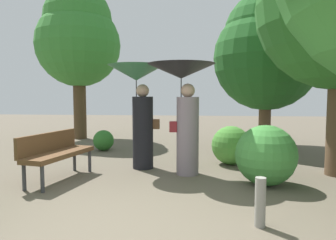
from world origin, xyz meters
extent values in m
plane|color=brown|center=(0.00, 0.00, 0.00)|extent=(40.00, 40.00, 0.00)
cylinder|color=black|center=(-0.46, 2.87, 0.73)|extent=(0.42, 0.42, 1.46)
sphere|color=tan|center=(-0.46, 2.87, 1.58)|extent=(0.26, 0.26, 0.26)
cylinder|color=#333338|center=(-0.59, 2.85, 1.37)|extent=(0.02, 0.02, 0.83)
cone|color=#33724C|center=(-0.59, 2.85, 1.94)|extent=(1.13, 1.13, 0.31)
cube|color=brown|center=(-0.20, 2.91, 0.90)|extent=(0.14, 0.10, 0.20)
cylinder|color=gray|center=(0.46, 2.47, 0.73)|extent=(0.42, 0.42, 1.45)
sphere|color=tan|center=(0.46, 2.47, 1.57)|extent=(0.26, 0.26, 0.26)
cylinder|color=#333338|center=(0.34, 2.45, 1.37)|extent=(0.02, 0.02, 0.84)
cone|color=black|center=(0.34, 2.45, 1.93)|extent=(1.25, 1.25, 0.27)
cube|color=maroon|center=(0.20, 2.43, 0.90)|extent=(0.14, 0.10, 0.20)
cylinder|color=#38383D|center=(-1.69, 1.13, 0.22)|extent=(0.06, 0.06, 0.44)
cylinder|color=#38383D|center=(-2.03, 1.20, 0.22)|extent=(0.06, 0.06, 0.44)
cylinder|color=#38383D|center=(-1.43, 2.44, 0.22)|extent=(0.06, 0.06, 0.44)
cylinder|color=#38383D|center=(-1.77, 2.51, 0.22)|extent=(0.06, 0.06, 0.44)
cube|color=brown|center=(-1.73, 1.82, 0.46)|extent=(0.72, 1.56, 0.08)
cube|color=brown|center=(-1.97, 1.87, 0.66)|extent=(0.35, 1.48, 0.35)
cylinder|color=#4C3823|center=(-3.44, 6.97, 2.14)|extent=(0.43, 0.43, 4.28)
sphere|color=#387F33|center=(-3.44, 6.97, 3.21)|extent=(2.83, 2.83, 2.83)
sphere|color=#387F33|center=(-3.44, 6.97, 4.07)|extent=(2.27, 2.27, 2.27)
cylinder|color=brown|center=(2.56, 5.83, 1.70)|extent=(0.34, 0.34, 3.40)
sphere|color=#235B23|center=(2.56, 5.83, 2.55)|extent=(2.98, 2.98, 2.98)
sphere|color=#235B23|center=(2.56, 5.83, 3.23)|extent=(2.38, 2.38, 2.38)
sphere|color=#2D6B28|center=(-1.90, 4.74, 0.28)|extent=(0.56, 0.56, 0.56)
sphere|color=#4C9338|center=(1.36, 3.39, 0.42)|extent=(0.83, 0.83, 0.83)
sphere|color=#428C3D|center=(1.77, 1.89, 0.50)|extent=(1.00, 1.00, 1.00)
cylinder|color=gray|center=(1.37, 0.22, 0.28)|extent=(0.12, 0.12, 0.56)
camera|label=1|loc=(0.68, -3.20, 1.47)|focal=32.62mm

